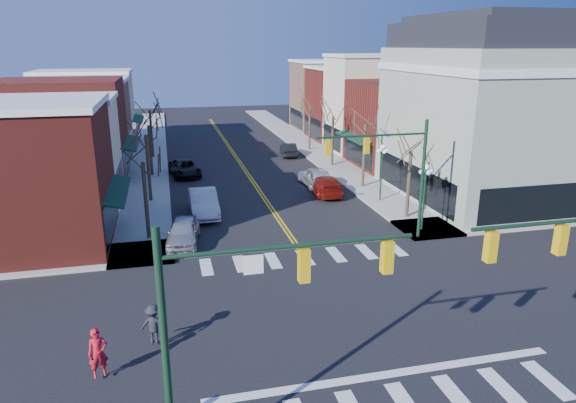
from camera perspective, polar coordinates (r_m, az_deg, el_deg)
ground at (r=23.11m, az=6.08°, el=-12.11°), size 160.00×160.00×0.00m
sidewalk_left at (r=40.55m, az=-15.44°, el=0.44°), size 3.50×70.00×0.15m
sidewalk_right at (r=43.47m, az=8.23°, el=1.99°), size 3.50×70.00×0.15m
bldg_left_brick_a at (r=32.66m, az=-28.21°, el=2.21°), size 10.00×8.50×8.00m
bldg_left_stucco_a at (r=40.08m, az=-25.57°, el=4.61°), size 10.00×7.00×7.50m
bldg_left_brick_b at (r=47.73m, az=-23.81°, el=7.19°), size 10.00×9.00×8.50m
bldg_left_tan at (r=55.84m, az=-22.39°, el=8.22°), size 10.00×7.50×7.80m
bldg_left_stucco_b at (r=63.42m, az=-21.43°, el=9.42°), size 10.00×8.00×8.20m
bldg_right_brick_a at (r=50.57m, az=13.21°, el=8.37°), size 10.00×8.50×8.00m
bldg_right_stucco at (r=57.42m, az=9.81°, el=10.56°), size 10.00×7.00×10.00m
bldg_right_brick_b at (r=64.42m, az=7.13°, el=10.68°), size 10.00×8.00×8.50m
bldg_right_tan at (r=71.90m, az=4.88°, el=11.59°), size 10.00×8.00×9.00m
victorian_corner at (r=41.15m, az=21.75°, el=9.47°), size 12.25×14.25×13.30m
traffic_mast_near_left at (r=13.34m, az=-5.58°, el=-12.25°), size 6.60×0.28×7.20m
traffic_mast_far_right at (r=29.91m, az=11.70°, el=4.10°), size 6.60×0.28×7.20m
lamppost_corner at (r=32.46m, az=14.96°, el=1.70°), size 0.36×0.36×4.33m
lamppost_midblock at (r=38.11m, az=10.39°, el=4.23°), size 0.36×0.36×4.33m
tree_left_a at (r=31.26m, az=-15.49°, el=-0.04°), size 0.24×0.24×4.76m
tree_left_b at (r=38.96m, az=-15.24°, el=3.51°), size 0.24×0.24×5.04m
tree_left_c at (r=46.83m, az=-15.04°, el=5.43°), size 0.24×0.24×4.55m
tree_left_d at (r=54.68m, az=-14.92°, el=7.22°), size 0.24×0.24×4.90m
tree_right_a at (r=34.85m, az=13.25°, el=1.75°), size 0.24×0.24×4.62m
tree_right_b at (r=41.86m, az=8.43°, el=4.94°), size 0.24×0.24×5.18m
tree_right_c at (r=49.26m, az=4.97°, el=6.66°), size 0.24×0.24×4.83m
tree_right_d at (r=56.79m, az=2.41°, el=8.15°), size 0.24×0.24×4.97m
car_left_near at (r=30.62m, az=-11.56°, el=-3.36°), size 2.30×4.50×1.47m
car_left_mid at (r=35.58m, az=-9.36°, el=-0.14°), size 1.84×5.21×1.71m
car_left_far at (r=46.69m, az=-11.39°, el=3.65°), size 2.95×5.26×1.39m
car_right_near at (r=40.14m, az=4.20°, el=1.82°), size 2.45×5.15×1.45m
car_right_mid at (r=42.28m, az=3.13°, el=2.78°), size 2.16×4.98×1.67m
car_right_far at (r=54.14m, az=0.05°, el=5.80°), size 1.92×4.30×1.37m
pedestrian_red_a at (r=19.53m, az=-20.36°, el=-15.50°), size 0.75×0.59×1.82m
pedestrian_dark_b at (r=20.84m, az=-14.68°, el=-13.06°), size 1.16×0.83×1.62m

